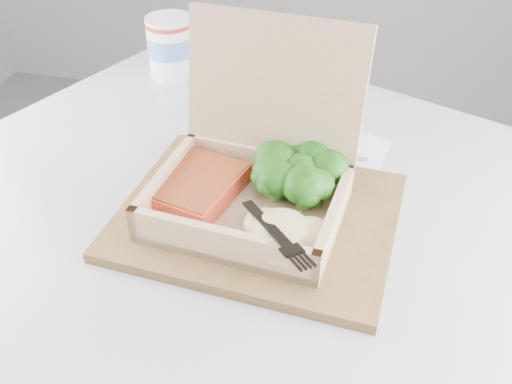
% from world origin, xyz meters
% --- Properties ---
extents(cafe_table, '(1.05, 1.05, 0.73)m').
position_xyz_m(cafe_table, '(-0.53, 0.42, 0.54)').
color(cafe_table, black).
rests_on(cafe_table, floor).
extents(serving_tray, '(0.33, 0.27, 0.01)m').
position_xyz_m(serving_tray, '(-0.49, 0.43, 0.74)').
color(serving_tray, brown).
rests_on(serving_tray, cafe_table).
extents(takeout_container, '(0.23, 0.21, 0.20)m').
position_xyz_m(takeout_container, '(-0.50, 0.45, 0.80)').
color(takeout_container, tan).
rests_on(takeout_container, serving_tray).
extents(salmon_fillet, '(0.11, 0.13, 0.02)m').
position_xyz_m(salmon_fillet, '(-0.56, 0.43, 0.77)').
color(salmon_fillet, '#FF5431').
rests_on(salmon_fillet, takeout_container).
extents(broccoli_pile, '(0.12, 0.12, 0.04)m').
position_xyz_m(broccoli_pile, '(-0.45, 0.47, 0.78)').
color(broccoli_pile, '#29761A').
rests_on(broccoli_pile, takeout_container).
extents(mashed_potatoes, '(0.10, 0.09, 0.03)m').
position_xyz_m(mashed_potatoes, '(-0.45, 0.38, 0.77)').
color(mashed_potatoes, '#D2C488').
rests_on(mashed_potatoes, takeout_container).
extents(plastic_fork, '(0.10, 0.12, 0.02)m').
position_xyz_m(plastic_fork, '(-0.48, 0.39, 0.79)').
color(plastic_fork, black).
rests_on(plastic_fork, mashed_potatoes).
extents(paper_cup, '(0.08, 0.08, 0.10)m').
position_xyz_m(paper_cup, '(-0.72, 0.77, 0.79)').
color(paper_cup, white).
rests_on(paper_cup, cafe_table).
extents(receipt, '(0.09, 0.14, 0.00)m').
position_xyz_m(receipt, '(-0.40, 0.59, 0.73)').
color(receipt, white).
rests_on(receipt, cafe_table).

